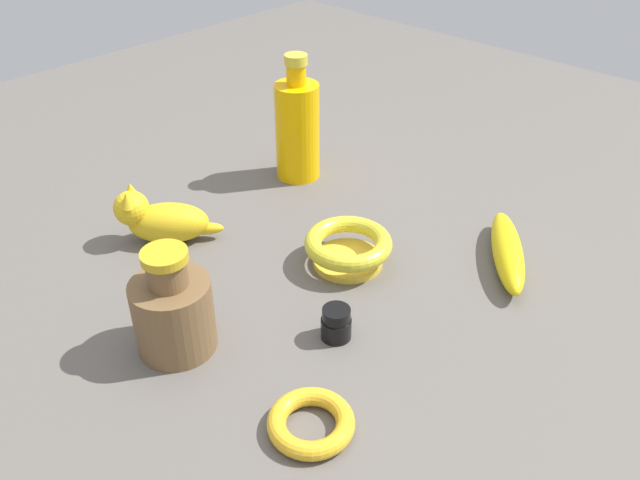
# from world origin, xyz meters

# --- Properties ---
(ground) EXTENTS (2.00, 2.00, 0.00)m
(ground) POSITION_xyz_m (0.00, 0.00, 0.00)
(ground) COLOR #5B5651
(banana) EXTENTS (0.18, 0.14, 0.04)m
(banana) POSITION_xyz_m (0.19, -0.17, 0.02)
(banana) COLOR yellow
(banana) RESTS_ON ground
(cat_figurine) EXTENTS (0.12, 0.12, 0.09)m
(cat_figurine) POSITION_xyz_m (-0.10, 0.22, 0.04)
(cat_figurine) COLOR gold
(cat_figurine) RESTS_ON ground
(nail_polish_jar) EXTENTS (0.04, 0.04, 0.04)m
(nail_polish_jar) POSITION_xyz_m (-0.08, -0.10, 0.02)
(nail_polish_jar) COLOR black
(nail_polish_jar) RESTS_ON ground
(bowl) EXTENTS (0.12, 0.12, 0.05)m
(bowl) POSITION_xyz_m (0.04, -0.01, 0.03)
(bowl) COLOR yellow
(bowl) RESTS_ON ground
(bottle_tall) EXTENTS (0.07, 0.07, 0.21)m
(bottle_tall) POSITION_xyz_m (0.17, 0.21, 0.09)
(bottle_tall) COLOR #F8B305
(bottle_tall) RESTS_ON ground
(bottle_short) EXTENTS (0.09, 0.09, 0.13)m
(bottle_short) POSITION_xyz_m (-0.22, 0.02, 0.05)
(bottle_short) COLOR brown
(bottle_short) RESTS_ON ground
(bangle) EXTENTS (0.09, 0.09, 0.02)m
(bangle) POSITION_xyz_m (-0.20, -0.18, 0.01)
(bangle) COLOR gold
(bangle) RESTS_ON ground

